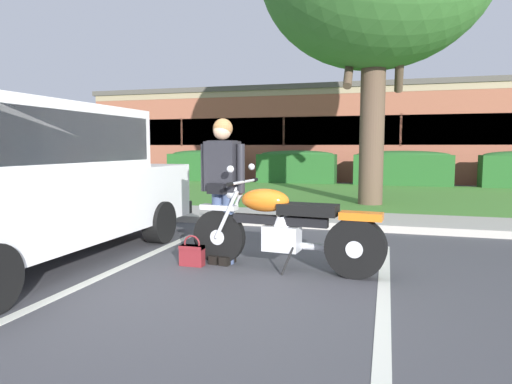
{
  "coord_description": "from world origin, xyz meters",
  "views": [
    {
      "loc": [
        1.44,
        -3.99,
        1.38
      ],
      "look_at": [
        -0.02,
        1.05,
        0.85
      ],
      "focal_mm": 31.63,
      "sensor_mm": 36.0,
      "label": 1
    }
  ],
  "objects_px": {
    "rider_person": "(222,180)",
    "hedge_center_left": "(297,166)",
    "hedge_left": "(203,165)",
    "motorcycle": "(291,228)",
    "hedge_center_right": "(402,168)",
    "brick_building": "(397,136)",
    "handbag": "(192,253)",
    "parked_suv_adjacent": "(26,183)"
  },
  "relations": [
    {
      "from": "brick_building",
      "to": "rider_person",
      "type": "bearing_deg",
      "value": -97.07
    },
    {
      "from": "handbag",
      "to": "brick_building",
      "type": "xyz_separation_m",
      "value": [
        2.6,
        18.73,
        1.77
      ]
    },
    {
      "from": "hedge_center_right",
      "to": "brick_building",
      "type": "height_order",
      "value": "brick_building"
    },
    {
      "from": "parked_suv_adjacent",
      "to": "brick_building",
      "type": "bearing_deg",
      "value": 76.9
    },
    {
      "from": "hedge_left",
      "to": "hedge_center_left",
      "type": "relative_size",
      "value": 0.94
    },
    {
      "from": "brick_building",
      "to": "motorcycle",
      "type": "bearing_deg",
      "value": -94.46
    },
    {
      "from": "handbag",
      "to": "motorcycle",
      "type": "bearing_deg",
      "value": 5.83
    },
    {
      "from": "parked_suv_adjacent",
      "to": "hedge_center_right",
      "type": "bearing_deg",
      "value": 69.53
    },
    {
      "from": "parked_suv_adjacent",
      "to": "brick_building",
      "type": "height_order",
      "value": "brick_building"
    },
    {
      "from": "hedge_left",
      "to": "rider_person",
      "type": "bearing_deg",
      "value": -66.07
    },
    {
      "from": "parked_suv_adjacent",
      "to": "hedge_center_right",
      "type": "relative_size",
      "value": 1.49
    },
    {
      "from": "parked_suv_adjacent",
      "to": "rider_person",
      "type": "bearing_deg",
      "value": 17.55
    },
    {
      "from": "rider_person",
      "to": "handbag",
      "type": "relative_size",
      "value": 4.74
    },
    {
      "from": "rider_person",
      "to": "hedge_center_right",
      "type": "distance_m",
      "value": 11.67
    },
    {
      "from": "handbag",
      "to": "hedge_left",
      "type": "xyz_separation_m",
      "value": [
        -4.77,
        11.64,
        0.51
      ]
    },
    {
      "from": "hedge_center_right",
      "to": "hedge_left",
      "type": "bearing_deg",
      "value": 180.0
    },
    {
      "from": "motorcycle",
      "to": "handbag",
      "type": "xyz_separation_m",
      "value": [
        -1.15,
        -0.12,
        -0.34
      ]
    },
    {
      "from": "rider_person",
      "to": "hedge_center_left",
      "type": "relative_size",
      "value": 0.6
    },
    {
      "from": "handbag",
      "to": "parked_suv_adjacent",
      "type": "height_order",
      "value": "parked_suv_adjacent"
    },
    {
      "from": "brick_building",
      "to": "handbag",
      "type": "bearing_deg",
      "value": -97.9
    },
    {
      "from": "handbag",
      "to": "hedge_left",
      "type": "relative_size",
      "value": 0.13
    },
    {
      "from": "handbag",
      "to": "hedge_center_right",
      "type": "bearing_deg",
      "value": 77.17
    },
    {
      "from": "hedge_center_left",
      "to": "handbag",
      "type": "bearing_deg",
      "value": -84.81
    },
    {
      "from": "motorcycle",
      "to": "hedge_center_left",
      "type": "bearing_deg",
      "value": 100.83
    },
    {
      "from": "handbag",
      "to": "hedge_center_right",
      "type": "xyz_separation_m",
      "value": [
        2.65,
        11.64,
        0.51
      ]
    },
    {
      "from": "parked_suv_adjacent",
      "to": "hedge_center_left",
      "type": "xyz_separation_m",
      "value": [
        0.81,
        12.11,
        -0.3
      ]
    },
    {
      "from": "rider_person",
      "to": "hedge_left",
      "type": "relative_size",
      "value": 0.64
    },
    {
      "from": "handbag",
      "to": "hedge_left",
      "type": "distance_m",
      "value": 12.59
    },
    {
      "from": "motorcycle",
      "to": "hedge_left",
      "type": "height_order",
      "value": "hedge_left"
    },
    {
      "from": "parked_suv_adjacent",
      "to": "hedge_center_right",
      "type": "xyz_separation_m",
      "value": [
        4.52,
        12.11,
        -0.3
      ]
    },
    {
      "from": "hedge_left",
      "to": "hedge_center_right",
      "type": "height_order",
      "value": "same"
    },
    {
      "from": "hedge_center_right",
      "to": "brick_building",
      "type": "distance_m",
      "value": 7.2
    },
    {
      "from": "hedge_left",
      "to": "hedge_center_right",
      "type": "xyz_separation_m",
      "value": [
        7.42,
        0.0,
        0.0
      ]
    },
    {
      "from": "motorcycle",
      "to": "parked_suv_adjacent",
      "type": "xyz_separation_m",
      "value": [
        -3.02,
        -0.59,
        0.48
      ]
    },
    {
      "from": "brick_building",
      "to": "hedge_left",
      "type": "bearing_deg",
      "value": -136.1
    },
    {
      "from": "hedge_left",
      "to": "handbag",
      "type": "bearing_deg",
      "value": -67.73
    },
    {
      "from": "motorcycle",
      "to": "brick_building",
      "type": "distance_m",
      "value": 18.73
    },
    {
      "from": "parked_suv_adjacent",
      "to": "hedge_left",
      "type": "xyz_separation_m",
      "value": [
        -2.9,
        12.11,
        -0.3
      ]
    },
    {
      "from": "rider_person",
      "to": "hedge_left",
      "type": "xyz_separation_m",
      "value": [
        -5.07,
        11.43,
        -0.34
      ]
    },
    {
      "from": "motorcycle",
      "to": "rider_person",
      "type": "xyz_separation_m",
      "value": [
        -0.84,
        0.1,
        0.51
      ]
    },
    {
      "from": "hedge_center_right",
      "to": "parked_suv_adjacent",
      "type": "bearing_deg",
      "value": -110.47
    },
    {
      "from": "parked_suv_adjacent",
      "to": "hedge_center_left",
      "type": "relative_size",
      "value": 1.7
    }
  ]
}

